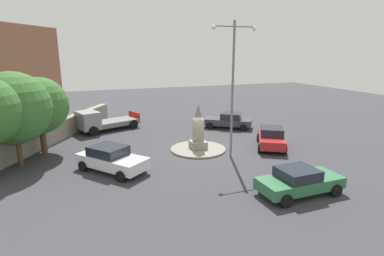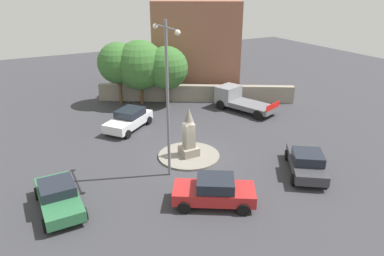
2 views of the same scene
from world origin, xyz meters
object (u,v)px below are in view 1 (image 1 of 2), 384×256
at_px(streetlamp, 233,79).
at_px(car_green_approaching, 299,181).
at_px(car_white_near_island, 111,159).
at_px(tree_far_corner, 13,108).
at_px(tree_near_wall, 39,106).
at_px(monument, 198,130).
at_px(truck_grey_far_side, 101,121).
at_px(car_red_parked_right, 271,137).
at_px(car_dark_grey_passing, 228,120).

height_order(streetlamp, car_green_approaching, streetlamp).
distance_m(car_white_near_island, tree_far_corner, 6.73).
bearing_deg(tree_near_wall, monument, 163.62).
height_order(car_green_approaching, tree_near_wall, tree_near_wall).
xyz_separation_m(streetlamp, tree_far_corner, (13.26, -3.09, -1.64)).
height_order(truck_grey_far_side, tree_far_corner, tree_far_corner).
relative_size(tree_near_wall, tree_far_corner, 0.91).
bearing_deg(streetlamp, car_green_approaching, 94.95).
relative_size(car_white_near_island, tree_near_wall, 0.85).
bearing_deg(tree_near_wall, car_red_parked_right, 164.64).
xyz_separation_m(monument, car_red_parked_right, (-5.40, 1.28, -0.73)).
distance_m(car_red_parked_right, tree_near_wall, 16.68).
xyz_separation_m(car_white_near_island, car_red_parked_right, (-11.78, -0.69, -0.01)).
relative_size(monument, truck_grey_far_side, 0.56).
relative_size(streetlamp, tree_far_corner, 1.51).
distance_m(car_green_approaching, car_dark_grey_passing, 14.01).
relative_size(car_white_near_island, truck_grey_far_side, 0.78).
bearing_deg(car_dark_grey_passing, car_green_approaching, 77.54).
bearing_deg(monument, streetlamp, 126.96).
xyz_separation_m(streetlamp, car_green_approaching, (-0.55, 6.34, -4.60)).
xyz_separation_m(car_white_near_island, truck_grey_far_side, (-0.19, -10.11, 0.13)).
bearing_deg(tree_far_corner, car_green_approaching, 145.65).
xyz_separation_m(car_white_near_island, tree_near_wall, (4.10, -5.05, 2.64)).
bearing_deg(car_dark_grey_passing, streetlamp, 64.05).
bearing_deg(tree_near_wall, tree_far_corner, 59.97).
xyz_separation_m(monument, streetlamp, (-1.57, 2.09, 3.81)).
xyz_separation_m(car_red_parked_right, tree_far_corner, (17.08, -2.28, 2.90)).
distance_m(streetlamp, car_red_parked_right, 6.00).
distance_m(car_white_near_island, truck_grey_far_side, 10.12).
distance_m(car_white_near_island, car_green_approaching, 10.69).
height_order(car_red_parked_right, tree_near_wall, tree_near_wall).
xyz_separation_m(car_green_approaching, car_red_parked_right, (-3.27, -7.15, 0.06)).
bearing_deg(car_white_near_island, car_green_approaching, 142.76).
bearing_deg(monument, car_red_parked_right, 166.65).
bearing_deg(car_dark_grey_passing, truck_grey_far_side, -14.32).
relative_size(car_green_approaching, tree_far_corner, 0.74).
relative_size(car_white_near_island, car_red_parked_right, 1.01).
bearing_deg(car_red_parked_right, truck_grey_far_side, -39.10).
height_order(streetlamp, car_white_near_island, streetlamp).
bearing_deg(tree_far_corner, car_dark_grey_passing, -165.84).
relative_size(monument, car_green_approaching, 0.75).
height_order(car_green_approaching, car_dark_grey_passing, car_dark_grey_passing).
bearing_deg(tree_near_wall, streetlamp, 156.77).
height_order(car_green_approaching, car_red_parked_right, car_red_parked_right).
xyz_separation_m(car_dark_grey_passing, tree_far_corner, (16.83, 4.25, 2.94)).
xyz_separation_m(monument, car_dark_grey_passing, (-5.15, -5.25, -0.77)).
bearing_deg(tree_far_corner, streetlamp, 166.87).
height_order(truck_grey_far_side, tree_near_wall, tree_near_wall).
relative_size(car_green_approaching, truck_grey_far_side, 0.75).
bearing_deg(truck_grey_far_side, car_red_parked_right, 140.90).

